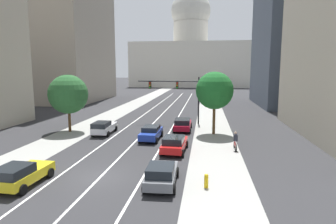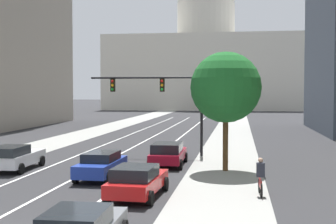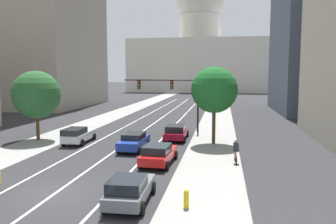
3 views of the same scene
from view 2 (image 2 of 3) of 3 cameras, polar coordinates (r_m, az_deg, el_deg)
The scene contains 14 objects.
ground_plane at distance 54.71m, azimuth -0.75°, elevation -2.43°, with size 400.00×400.00×0.00m, color #2B2B2D.
sidewalk_left at distance 51.81m, azimuth -10.40°, elevation -2.74°, with size 4.37×130.00×0.01m, color gray.
sidewalk_right at distance 49.02m, azimuth 7.55°, elevation -3.02°, with size 4.37×130.00×0.01m, color gray.
lane_stripe_left at distance 40.79m, azimuth -8.21°, elevation -4.14°, with size 0.16×90.00×0.01m, color white.
lane_stripe_center at distance 40.05m, azimuth -4.22°, elevation -4.24°, with size 0.16×90.00×0.01m, color white.
lane_stripe_right at distance 39.52m, azimuth -0.12°, elevation -4.33°, with size 0.16×90.00×0.01m, color white.
capitol_building at distance 125.50m, azimuth 4.53°, elevation 6.75°, with size 49.49×24.66×41.85m.
car_red at distance 21.38m, azimuth -3.71°, elevation -8.19°, with size 2.25×4.67×1.45m.
car_white at distance 29.84m, azimuth -17.74°, elevation -5.14°, with size 2.05×4.64×1.54m.
car_blue at distance 26.09m, azimuth -7.99°, elevation -6.24°, with size 2.01×4.62×1.44m.
car_crimson at distance 30.25m, azimuth -0.00°, elevation -4.97°, with size 2.18×4.78×1.48m.
traffic_signal_mast at distance 34.88m, azimuth -0.40°, elevation 2.15°, with size 8.37×0.39×6.27m.
cyclist at distance 22.08m, azimuth 10.99°, elevation -7.63°, with size 0.37×1.70×1.72m.
street_tree_far_right at distance 28.31m, azimuth 6.91°, elevation 2.93°, with size 4.19×4.19×7.05m.
Camera 2 is at (8.80, -13.79, 4.73)m, focal length 51.00 mm.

